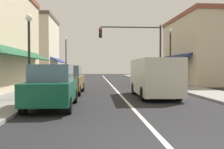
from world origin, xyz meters
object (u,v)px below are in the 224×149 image
(street_lamp_right_mid, at_px, (170,48))
(street_lamp_left_far, at_px, (66,52))
(parked_car_second_left, at_px, (68,80))
(traffic_signal_mast_arm, at_px, (139,43))
(van_in_lane, at_px, (154,77))
(parked_car_nearest_left, at_px, (53,87))
(street_lamp_left_near, at_px, (29,42))

(street_lamp_right_mid, relative_size, street_lamp_left_far, 0.98)
(parked_car_second_left, height_order, traffic_signal_mast_arm, traffic_signal_mast_arm)
(parked_car_second_left, xyz_separation_m, traffic_signal_mast_arm, (5.89, 7.81, 3.11))
(van_in_lane, distance_m, traffic_signal_mast_arm, 10.33)
(street_lamp_right_mid, bearing_deg, traffic_signal_mast_arm, 130.91)
(parked_car_nearest_left, distance_m, van_in_lane, 6.03)
(parked_car_nearest_left, distance_m, street_lamp_left_near, 3.54)
(parked_car_nearest_left, bearing_deg, street_lamp_left_near, 122.83)
(van_in_lane, xyz_separation_m, street_lamp_left_far, (-6.62, 15.27, 2.26))
(van_in_lane, xyz_separation_m, street_lamp_right_mid, (3.20, 7.28, 2.19))
(street_lamp_right_mid, bearing_deg, parked_car_second_left, -147.51)
(traffic_signal_mast_arm, height_order, street_lamp_left_far, traffic_signal_mast_arm)
(street_lamp_left_near, bearing_deg, traffic_signal_mast_arm, 55.32)
(parked_car_nearest_left, xyz_separation_m, parked_car_second_left, (0.05, 5.45, 0.00))
(street_lamp_left_near, height_order, street_lamp_right_mid, street_lamp_right_mid)
(van_in_lane, bearing_deg, street_lamp_left_far, 114.17)
(traffic_signal_mast_arm, relative_size, street_lamp_left_far, 1.18)
(street_lamp_left_far, bearing_deg, street_lamp_left_near, -89.75)
(parked_car_second_left, bearing_deg, street_lamp_right_mid, 34.07)
(parked_car_nearest_left, bearing_deg, street_lamp_right_mid, 52.49)
(street_lamp_right_mid, bearing_deg, parked_car_nearest_left, -127.62)
(parked_car_nearest_left, relative_size, street_lamp_right_mid, 0.82)
(van_in_lane, bearing_deg, street_lamp_left_near, -171.16)
(street_lamp_left_far, bearing_deg, parked_car_second_left, -82.76)
(parked_car_nearest_left, height_order, street_lamp_left_near, street_lamp_left_near)
(street_lamp_right_mid, bearing_deg, van_in_lane, -113.75)
(street_lamp_right_mid, xyz_separation_m, street_lamp_left_far, (-9.83, 8.00, 0.07))
(street_lamp_left_near, distance_m, street_lamp_left_far, 16.22)
(parked_car_second_left, height_order, street_lamp_left_far, street_lamp_left_far)
(street_lamp_left_near, bearing_deg, parked_car_nearest_left, -57.28)
(street_lamp_left_far, bearing_deg, van_in_lane, -66.55)
(parked_car_nearest_left, relative_size, street_lamp_left_far, 0.80)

